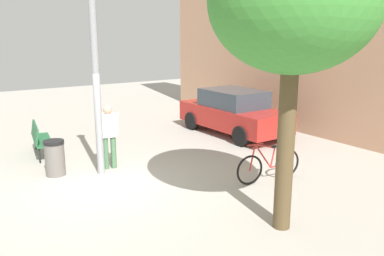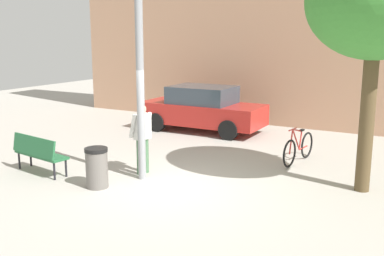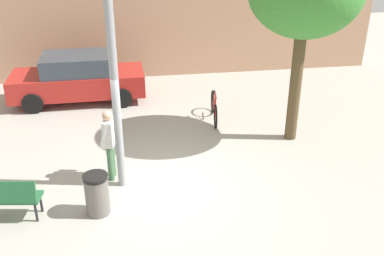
% 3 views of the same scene
% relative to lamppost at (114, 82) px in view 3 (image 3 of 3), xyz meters
% --- Properties ---
extents(ground_plane, '(36.00, 36.00, 0.00)m').
position_rel_lamppost_xyz_m(ground_plane, '(0.92, -0.19, -2.44)').
color(ground_plane, '#A8A399').
extents(lamppost, '(0.28, 0.28, 4.50)m').
position_rel_lamppost_xyz_m(lamppost, '(0.00, 0.00, 0.00)').
color(lamppost, gray).
rests_on(lamppost, ground_plane).
extents(person_by_lamppost, '(0.37, 0.62, 1.67)m').
position_rel_lamppost_xyz_m(person_by_lamppost, '(-0.22, 0.34, -1.47)').
color(person_by_lamppost, '#47704C').
rests_on(person_by_lamppost, ground_plane).
extents(bicycle_red, '(0.27, 1.80, 0.97)m').
position_rel_lamppost_xyz_m(bicycle_red, '(2.74, 3.10, -2.06)').
color(bicycle_red, black).
rests_on(bicycle_red, ground_plane).
extents(parked_car_red, '(4.22, 1.85, 1.55)m').
position_rel_lamppost_xyz_m(parked_car_red, '(-1.28, 5.34, -1.66)').
color(parked_car_red, '#AD231E').
rests_on(parked_car_red, ground_plane).
extents(trash_bin, '(0.50, 0.50, 0.88)m').
position_rel_lamppost_xyz_m(trash_bin, '(-0.50, -0.98, -1.99)').
color(trash_bin, '#66605B').
rests_on(trash_bin, ground_plane).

